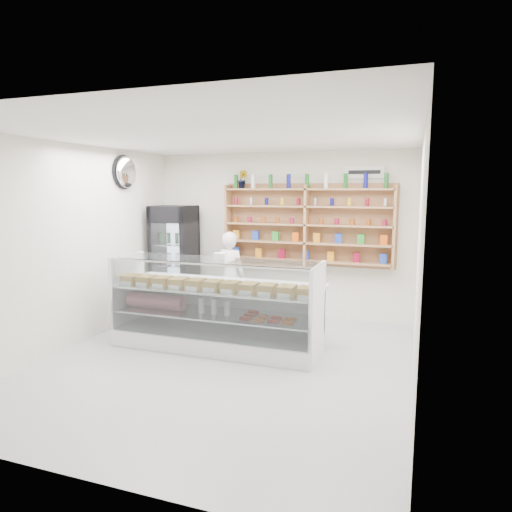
% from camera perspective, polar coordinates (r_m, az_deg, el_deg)
% --- Properties ---
extents(room, '(5.00, 5.00, 5.00)m').
position_cam_1_polar(room, '(5.57, -4.20, 0.30)').
color(room, '#9E9EA2').
rests_on(room, ground).
extents(display_counter, '(2.86, 0.85, 1.25)m').
position_cam_1_polar(display_counter, '(6.37, -4.96, -8.40)').
color(display_counter, white).
rests_on(display_counter, floor).
extents(shop_worker, '(0.60, 0.45, 1.49)m').
position_cam_1_polar(shop_worker, '(7.61, -3.21, -2.53)').
color(shop_worker, white).
rests_on(shop_worker, floor).
extents(drinks_cooler, '(0.71, 0.69, 1.90)m').
position_cam_1_polar(drinks_cooler, '(8.18, -10.14, -0.43)').
color(drinks_cooler, black).
rests_on(drinks_cooler, floor).
extents(wall_shelving, '(2.84, 0.28, 1.33)m').
position_cam_1_polar(wall_shelving, '(7.61, 6.32, 3.88)').
color(wall_shelving, '#A57A4E').
rests_on(wall_shelving, back_wall).
extents(potted_plant, '(0.17, 0.14, 0.31)m').
position_cam_1_polar(potted_plant, '(7.92, -1.69, 9.56)').
color(potted_plant, '#1E6626').
rests_on(potted_plant, wall_shelving).
extents(security_mirror, '(0.15, 0.50, 0.50)m').
position_cam_1_polar(security_mirror, '(7.64, -15.91, 10.06)').
color(security_mirror, silver).
rests_on(security_mirror, left_wall).
extents(wall_sign, '(0.62, 0.03, 0.20)m').
position_cam_1_polar(wall_sign, '(7.57, 13.40, 10.16)').
color(wall_sign, white).
rests_on(wall_sign, back_wall).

